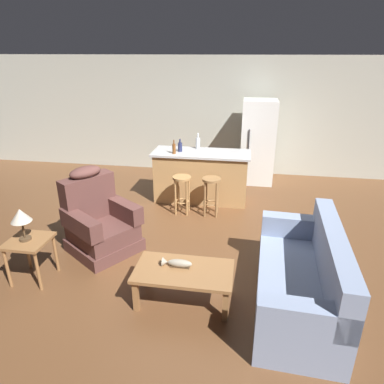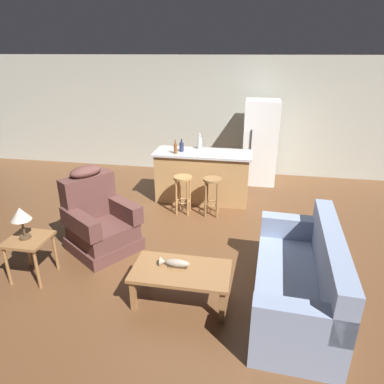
{
  "view_description": "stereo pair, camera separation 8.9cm",
  "coord_description": "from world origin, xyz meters",
  "px_view_note": "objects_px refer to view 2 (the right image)",
  "views": [
    {
      "loc": [
        0.81,
        -4.69,
        2.68
      ],
      "look_at": [
        0.06,
        -0.1,
        0.75
      ],
      "focal_mm": 32.0,
      "sensor_mm": 36.0,
      "label": 1
    },
    {
      "loc": [
        0.9,
        -4.68,
        2.68
      ],
      "look_at": [
        0.06,
        -0.1,
        0.75
      ],
      "focal_mm": 32.0,
      "sensor_mm": 36.0,
      "label": 2
    }
  ],
  "objects_px": {
    "recliner_near_lamp": "(99,221)",
    "end_table": "(29,245)",
    "fish_figurine": "(175,263)",
    "bar_stool_right": "(212,190)",
    "table_lamp": "(21,215)",
    "bar_stool_left": "(183,188)",
    "bottle_wine_dark": "(200,143)",
    "kitchen_island": "(203,176)",
    "refrigerator": "(260,142)",
    "bottle_tall_green": "(182,147)",
    "coffee_table": "(181,274)",
    "bottle_short_amber": "(175,148)",
    "couch": "(301,281)"
  },
  "relations": [
    {
      "from": "couch",
      "to": "kitchen_island",
      "type": "distance_m",
      "value": 3.17
    },
    {
      "from": "table_lamp",
      "to": "bar_stool_right",
      "type": "xyz_separation_m",
      "value": [
        2.02,
        2.18,
        -0.4
      ]
    },
    {
      "from": "recliner_near_lamp",
      "to": "bottle_wine_dark",
      "type": "relative_size",
      "value": 4.02
    },
    {
      "from": "fish_figurine",
      "to": "kitchen_island",
      "type": "bearing_deg",
      "value": 92.39
    },
    {
      "from": "bar_stool_right",
      "to": "refrigerator",
      "type": "distance_m",
      "value": 2.03
    },
    {
      "from": "fish_figurine",
      "to": "table_lamp",
      "type": "height_order",
      "value": "table_lamp"
    },
    {
      "from": "fish_figurine",
      "to": "kitchen_island",
      "type": "xyz_separation_m",
      "value": [
        -0.12,
        2.86,
        0.02
      ]
    },
    {
      "from": "refrigerator",
      "to": "bottle_tall_green",
      "type": "distance_m",
      "value": 1.89
    },
    {
      "from": "end_table",
      "to": "bar_stool_right",
      "type": "bearing_deg",
      "value": 47.52
    },
    {
      "from": "coffee_table",
      "to": "end_table",
      "type": "relative_size",
      "value": 1.96
    },
    {
      "from": "refrigerator",
      "to": "bar_stool_right",
      "type": "bearing_deg",
      "value": -113.13
    },
    {
      "from": "kitchen_island",
      "to": "bottle_wine_dark",
      "type": "relative_size",
      "value": 6.03
    },
    {
      "from": "end_table",
      "to": "kitchen_island",
      "type": "xyz_separation_m",
      "value": [
        1.73,
        2.81,
        0.02
      ]
    },
    {
      "from": "coffee_table",
      "to": "bottle_wine_dark",
      "type": "bearing_deg",
      "value": 95.51
    },
    {
      "from": "kitchen_island",
      "to": "fish_figurine",
      "type": "bearing_deg",
      "value": -87.61
    },
    {
      "from": "end_table",
      "to": "bottle_tall_green",
      "type": "height_order",
      "value": "bottle_tall_green"
    },
    {
      "from": "end_table",
      "to": "kitchen_island",
      "type": "bearing_deg",
      "value": 58.37
    },
    {
      "from": "bottle_tall_green",
      "to": "table_lamp",
      "type": "bearing_deg",
      "value": -115.97
    },
    {
      "from": "coffee_table",
      "to": "recliner_near_lamp",
      "type": "height_order",
      "value": "recliner_near_lamp"
    },
    {
      "from": "refrigerator",
      "to": "fish_figurine",
      "type": "bearing_deg",
      "value": -102.86
    },
    {
      "from": "bar_stool_left",
      "to": "refrigerator",
      "type": "bearing_deg",
      "value": 54.72
    },
    {
      "from": "recliner_near_lamp",
      "to": "bottle_tall_green",
      "type": "xyz_separation_m",
      "value": [
        0.79,
        1.97,
        0.61
      ]
    },
    {
      "from": "coffee_table",
      "to": "table_lamp",
      "type": "distance_m",
      "value": 2.03
    },
    {
      "from": "bar_stool_left",
      "to": "fish_figurine",
      "type": "bearing_deg",
      "value": -80.66
    },
    {
      "from": "bar_stool_right",
      "to": "bottle_short_amber",
      "type": "relative_size",
      "value": 2.68
    },
    {
      "from": "bottle_short_amber",
      "to": "refrigerator",
      "type": "bearing_deg",
      "value": 42.2
    },
    {
      "from": "bar_stool_left",
      "to": "bottle_wine_dark",
      "type": "xyz_separation_m",
      "value": [
        0.15,
        0.85,
        0.59
      ]
    },
    {
      "from": "refrigerator",
      "to": "bottle_short_amber",
      "type": "distance_m",
      "value": 2.06
    },
    {
      "from": "refrigerator",
      "to": "bottle_wine_dark",
      "type": "relative_size",
      "value": 5.89
    },
    {
      "from": "fish_figurine",
      "to": "refrigerator",
      "type": "xyz_separation_m",
      "value": [
        0.93,
        4.06,
        0.42
      ]
    },
    {
      "from": "bottle_wine_dark",
      "to": "refrigerator",
      "type": "bearing_deg",
      "value": 40.44
    },
    {
      "from": "coffee_table",
      "to": "fish_figurine",
      "type": "height_order",
      "value": "fish_figurine"
    },
    {
      "from": "table_lamp",
      "to": "bottle_wine_dark",
      "type": "relative_size",
      "value": 1.37
    },
    {
      "from": "recliner_near_lamp",
      "to": "bar_stool_left",
      "type": "bearing_deg",
      "value": 89.74
    },
    {
      "from": "bottle_tall_green",
      "to": "recliner_near_lamp",
      "type": "bearing_deg",
      "value": -111.97
    },
    {
      "from": "fish_figurine",
      "to": "bar_stool_right",
      "type": "distance_m",
      "value": 2.24
    },
    {
      "from": "couch",
      "to": "refrigerator",
      "type": "relative_size",
      "value": 1.1
    },
    {
      "from": "couch",
      "to": "recliner_near_lamp",
      "type": "distance_m",
      "value": 2.83
    },
    {
      "from": "fish_figurine",
      "to": "bottle_wine_dark",
      "type": "height_order",
      "value": "bottle_wine_dark"
    },
    {
      "from": "end_table",
      "to": "bar_stool_left",
      "type": "distance_m",
      "value": 2.63
    },
    {
      "from": "recliner_near_lamp",
      "to": "bottle_tall_green",
      "type": "bearing_deg",
      "value": 102.62
    },
    {
      "from": "recliner_near_lamp",
      "to": "end_table",
      "type": "bearing_deg",
      "value": -88.61
    },
    {
      "from": "bottle_short_amber",
      "to": "bottle_wine_dark",
      "type": "bearing_deg",
      "value": 47.0
    },
    {
      "from": "kitchen_island",
      "to": "refrigerator",
      "type": "bearing_deg",
      "value": 48.9
    },
    {
      "from": "kitchen_island",
      "to": "refrigerator",
      "type": "height_order",
      "value": "refrigerator"
    },
    {
      "from": "bottle_short_amber",
      "to": "fish_figurine",
      "type": "bearing_deg",
      "value": -77.51
    },
    {
      "from": "table_lamp",
      "to": "kitchen_island",
      "type": "distance_m",
      "value": 3.34
    },
    {
      "from": "end_table",
      "to": "bottle_wine_dark",
      "type": "height_order",
      "value": "bottle_wine_dark"
    },
    {
      "from": "refrigerator",
      "to": "table_lamp",
      "type": "bearing_deg",
      "value": -124.96
    },
    {
      "from": "recliner_near_lamp",
      "to": "bottle_short_amber",
      "type": "relative_size",
      "value": 4.73
    }
  ]
}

